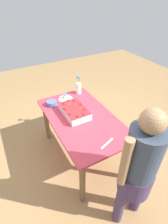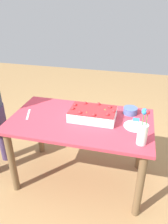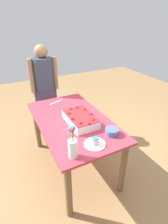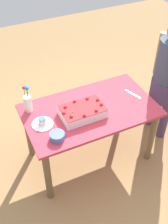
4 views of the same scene
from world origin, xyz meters
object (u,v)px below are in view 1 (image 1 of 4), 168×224
object	(u,v)px
person_standing	(139,168)
serving_plate_with_slice	(65,98)
sheet_cake	(74,111)
fruit_bowl	(52,103)
flower_vase	(79,87)
cake_knife	(107,143)

from	to	relation	value
person_standing	serving_plate_with_slice	bearing A→B (deg)	1.92
sheet_cake	serving_plate_with_slice	world-z (taller)	sheet_cake
sheet_cake	person_standing	xyz separation A→B (m)	(-1.10, -0.10, 0.05)
serving_plate_with_slice	person_standing	bearing A→B (deg)	-178.08
sheet_cake	fruit_bowl	xyz separation A→B (m)	(0.35, 0.19, -0.02)
fruit_bowl	person_standing	world-z (taller)	person_standing
flower_vase	person_standing	bearing A→B (deg)	172.56
sheet_cake	fruit_bowl	distance (m)	0.40
sheet_cake	cake_knife	distance (m)	0.66
person_standing	fruit_bowl	bearing A→B (deg)	11.36
cake_knife	flower_vase	xyz separation A→B (m)	(1.12, -0.22, 0.11)
cake_knife	flower_vase	distance (m)	1.15
sheet_cake	person_standing	bearing A→B (deg)	-174.94
fruit_bowl	serving_plate_with_slice	bearing A→B (deg)	-75.29
sheet_cake	flower_vase	world-z (taller)	flower_vase
sheet_cake	flower_vase	size ratio (longest dim) A/B	1.42
cake_knife	person_standing	xyz separation A→B (m)	(-0.45, -0.02, 0.10)
serving_plate_with_slice	person_standing	size ratio (longest dim) A/B	0.14
flower_vase	fruit_bowl	bearing A→B (deg)	103.57
sheet_cake	serving_plate_with_slice	distance (m)	0.42
sheet_cake	cake_knife	size ratio (longest dim) A/B	2.11
flower_vase	cake_knife	bearing A→B (deg)	168.72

